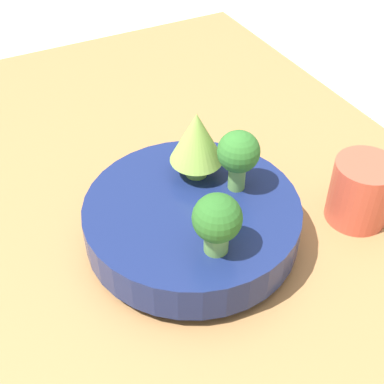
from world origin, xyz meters
The scene contains 7 objects.
ground_plane centered at (0.00, 0.00, 0.00)m, with size 6.00×6.00×0.00m, color beige.
table centered at (0.00, 0.00, 0.02)m, with size 1.16×0.71×0.04m.
bowl centered at (-0.01, 0.03, 0.08)m, with size 0.26×0.26×0.06m.
broccoli_floret_front centered at (-0.01, -0.03, 0.15)m, with size 0.05×0.05×0.08m.
romanesco_piece_near centered at (0.03, 0.00, 0.16)m, with size 0.07×0.07×0.09m.
broccoli_floret_left centered at (-0.09, 0.04, 0.14)m, with size 0.05×0.05×0.07m.
cup centered at (-0.07, -0.18, 0.08)m, with size 0.08×0.08×0.09m.
Camera 1 is at (-0.42, 0.24, 0.53)m, focal length 50.00 mm.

